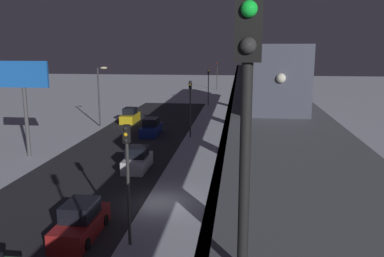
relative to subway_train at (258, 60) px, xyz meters
name	(u,v)px	position (x,y,z in m)	size (l,w,h in m)	color
ground_plane	(158,203)	(7.08, 21.42, -8.70)	(240.00, 240.00, 0.00)	silver
avenue_asphalt	(66,198)	(13.49, 21.42, -8.70)	(11.00, 94.74, 0.01)	#28282D
elevated_railway	(268,116)	(0.09, 21.42, -2.71)	(5.00, 94.74, 6.92)	slate
subway_train	(258,60)	(0.00, 0.00, 0.00)	(2.94, 55.47, 3.40)	#4C5160
rail_signal	(247,90)	(1.74, 40.99, 0.95)	(0.36, 0.41, 4.00)	black
sedan_red	(81,223)	(10.29, 26.70, -7.92)	(1.91, 4.68, 1.97)	#A51E1E
sedan_blue	(151,128)	(12.09, 0.73, -7.91)	(1.80, 4.77, 1.97)	navy
sedan_white	(137,160)	(10.29, 14.29, -7.91)	(1.80, 4.06, 1.97)	silver
sedan_yellow	(130,116)	(16.69, -6.92, -7.91)	(1.80, 4.40, 1.97)	gold
traffic_light_near	(128,168)	(7.39, 27.34, -4.51)	(0.32, 0.44, 6.40)	#2D2D2D
traffic_light_mid	(190,101)	(7.39, 1.38, -4.51)	(0.32, 0.44, 6.40)	#2D2D2D
traffic_light_far	(208,81)	(7.39, -24.57, -4.51)	(0.32, 0.44, 6.40)	#2D2D2D
traffic_light_distant	(217,72)	(7.39, -50.52, -4.51)	(0.32, 0.44, 6.40)	#2D2D2D
commercial_billboard	(24,84)	(21.49, 11.39, -1.88)	(4.80, 0.36, 8.90)	#4C4C51
street_lamp_far	(100,89)	(19.57, -3.58, -3.89)	(1.35, 0.44, 7.65)	#38383D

